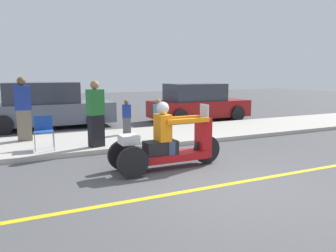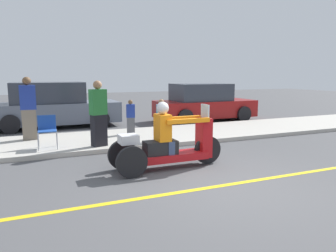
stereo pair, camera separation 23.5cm
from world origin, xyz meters
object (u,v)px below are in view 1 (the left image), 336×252
object	(u,v)px
spectator_with_child	(96,115)
folding_chair_curbside	(44,129)
spectator_by_tree	(127,118)
motorcycle_trike	(168,145)
parked_car_lot_left	(198,103)
parked_car_lot_center	(46,107)
spectator_end_of_line	(158,121)
spectator_near_curb	(23,110)

from	to	relation	value
spectator_with_child	folding_chair_curbside	distance (m)	1.32
spectator_with_child	spectator_by_tree	size ratio (longest dim) A/B	1.59
motorcycle_trike	spectator_by_tree	size ratio (longest dim) A/B	2.31
parked_car_lot_left	motorcycle_trike	bearing A→B (deg)	-125.37
parked_car_lot_center	parked_car_lot_left	world-z (taller)	parked_car_lot_center
spectator_by_tree	parked_car_lot_center	distance (m)	3.74
spectator_with_child	parked_car_lot_center	distance (m)	4.55
spectator_end_of_line	spectator_by_tree	bearing A→B (deg)	109.76
spectator_with_child	parked_car_lot_left	xyz separation A→B (m)	(5.21, 3.73, -0.20)
spectator_near_curb	spectator_by_tree	distance (m)	2.94
motorcycle_trike	spectator_by_tree	distance (m)	3.58
spectator_end_of_line	parked_car_lot_left	distance (m)	5.08
spectator_end_of_line	spectator_by_tree	xyz separation A→B (m)	(-0.48, 1.34, -0.05)
motorcycle_trike	parked_car_lot_left	bearing A→B (deg)	54.63
motorcycle_trike	spectator_by_tree	xyz separation A→B (m)	(0.28, 3.56, 0.13)
spectator_with_child	parked_car_lot_center	bearing A→B (deg)	99.99
motorcycle_trike	folding_chair_curbside	xyz separation A→B (m)	(-2.23, 2.55, 0.12)
spectator_end_of_line	motorcycle_trike	bearing A→B (deg)	-108.83
motorcycle_trike	parked_car_lot_center	size ratio (longest dim) A/B	0.53
spectator_by_tree	parked_car_lot_left	distance (m)	4.61
folding_chair_curbside	spectator_by_tree	bearing A→B (deg)	22.11
spectator_end_of_line	parked_car_lot_left	bearing A→B (deg)	47.07
spectator_near_curb	folding_chair_curbside	size ratio (longest dim) A/B	2.17
spectator_end_of_line	parked_car_lot_center	size ratio (longest dim) A/B	0.25
spectator_near_curb	folding_chair_curbside	bearing A→B (deg)	-73.05
spectator_near_curb	parked_car_lot_center	world-z (taller)	spectator_near_curb
spectator_with_child	parked_car_lot_center	size ratio (longest dim) A/B	0.36
spectator_by_tree	folding_chair_curbside	distance (m)	2.71
motorcycle_trike	spectator_with_child	size ratio (longest dim) A/B	1.46
spectator_by_tree	parked_car_lot_center	xyz separation A→B (m)	(-2.05, 3.13, 0.15)
folding_chair_curbside	spectator_end_of_line	bearing A→B (deg)	-6.16
spectator_by_tree	parked_car_lot_left	world-z (taller)	parked_car_lot_left
spectator_near_curb	spectator_with_child	xyz separation A→B (m)	(1.64, -1.64, -0.04)
parked_car_lot_left	parked_car_lot_center	bearing A→B (deg)	172.91
folding_chair_curbside	motorcycle_trike	bearing A→B (deg)	-48.79
spectator_near_curb	folding_chair_curbside	distance (m)	1.42
motorcycle_trike	parked_car_lot_center	distance (m)	6.93
spectator_with_child	parked_car_lot_left	size ratio (longest dim) A/B	0.40
motorcycle_trike	spectator_end_of_line	xyz separation A→B (m)	(0.76, 2.22, 0.18)
spectator_by_tree	folding_chair_curbside	xyz separation A→B (m)	(-2.51, -1.02, -0.01)
spectator_end_of_line	parked_car_lot_left	xyz separation A→B (m)	(3.46, 3.72, 0.05)
parked_car_lot_center	spectator_near_curb	bearing A→B (deg)	-106.73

